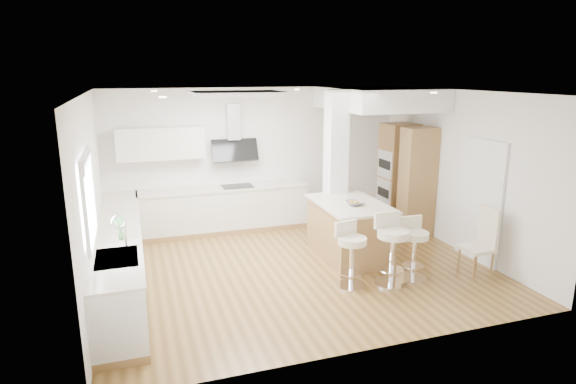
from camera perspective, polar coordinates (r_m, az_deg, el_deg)
name	(u,v)px	position (r m, az deg, el deg)	size (l,w,h in m)	color
ground	(298,268)	(7.92, 1.16, -8.96)	(6.00, 6.00, 0.00)	olive
ceiling	(298,268)	(7.92, 1.16, -8.96)	(6.00, 5.00, 0.02)	white
wall_back	(257,157)	(9.83, -3.65, 4.10)	(6.00, 0.04, 2.80)	white
wall_left	(91,200)	(7.10, -22.28, -0.83)	(0.04, 5.00, 2.80)	white
wall_right	(460,172)	(8.92, 19.73, 2.27)	(0.04, 5.00, 2.80)	white
skylight	(238,93)	(7.65, -5.97, 11.56)	(4.10, 2.10, 0.06)	white
window_left	(88,194)	(6.15, -22.62, -0.21)	(0.06, 1.28, 1.07)	white
doorway_right	(480,203)	(8.54, 21.81, -1.17)	(0.05, 1.00, 2.10)	#413933
counter_left	(120,256)	(7.58, -19.24, -7.13)	(0.63, 4.50, 1.35)	#A17845
counter_back	(216,198)	(9.53, -8.49, -0.68)	(3.62, 0.63, 2.50)	#A17845
pillar	(336,168)	(8.72, 5.65, 2.79)	(0.35, 0.35, 2.80)	white
soffit	(378,99)	(9.44, 10.66, 10.82)	(1.78, 2.20, 0.40)	white
oven_column	(405,178)	(9.79, 13.70, 1.60)	(0.63, 1.21, 2.10)	#A17845
peninsula	(349,230)	(8.25, 7.28, -4.47)	(1.06, 1.60, 1.05)	#A17845
bar_stool_a	(351,251)	(7.13, 7.48, -6.99)	(0.53, 0.53, 0.98)	white
bar_stool_b	(392,246)	(7.29, 12.18, -6.22)	(0.51, 0.51, 1.08)	white
bar_stool_c	(414,245)	(7.59, 14.67, -6.10)	(0.45, 0.45, 0.96)	white
dining_chair	(482,239)	(8.03, 22.06, -5.22)	(0.44, 0.44, 1.10)	beige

